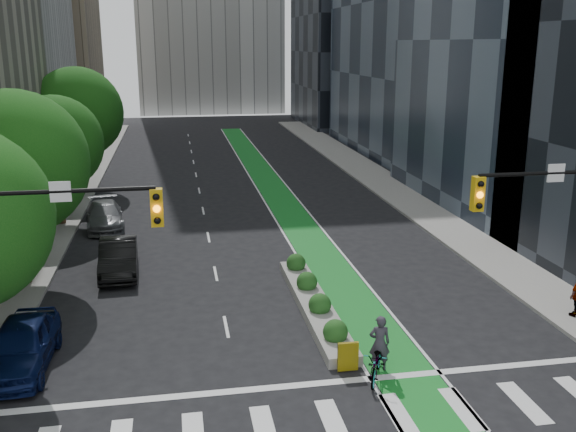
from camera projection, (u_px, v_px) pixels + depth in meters
name	position (u px, v px, depth m)	size (l,w,h in m)	color
ground	(325.00, 404.00, 19.47)	(160.00, 160.00, 0.00)	black
sidewalk_left	(57.00, 212.00, 41.21)	(3.60, 90.00, 0.15)	gray
sidewalk_right	(406.00, 197.00, 45.21)	(3.60, 90.00, 0.15)	gray
bike_lane_paint	(272.00, 188.00, 48.49)	(2.20, 70.00, 0.01)	#167B25
building_tan_far	(32.00, 22.00, 75.41)	(14.00, 16.00, 26.00)	tan
building_dark_end	(356.00, 16.00, 83.83)	(14.00, 18.00, 28.00)	black
tree_mid	(14.00, 164.00, 27.56)	(6.40, 6.40, 8.78)	black
tree_midfar	(55.00, 144.00, 37.23)	(5.60, 5.60, 7.76)	black
tree_far	(77.00, 113.00, 46.53)	(6.60, 6.60, 9.00)	black
signal_left	(8.00, 267.00, 17.19)	(6.14, 0.51, 7.20)	black
median_planter	(314.00, 301.00, 26.27)	(1.20, 10.26, 1.10)	gray
bicycle	(377.00, 363.00, 20.81)	(0.71, 2.05, 1.08)	gray
cyclist	(380.00, 343.00, 21.26)	(0.71, 0.47, 1.95)	#34313B
parked_car_left_near	(21.00, 345.00, 21.41)	(1.98, 4.91, 1.67)	#0B1747
parked_car_left_mid	(118.00, 257.00, 30.29)	(1.70, 4.88, 1.61)	black
parked_car_left_far	(105.00, 216.00, 37.86)	(2.07, 5.10, 1.48)	#5D5F62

